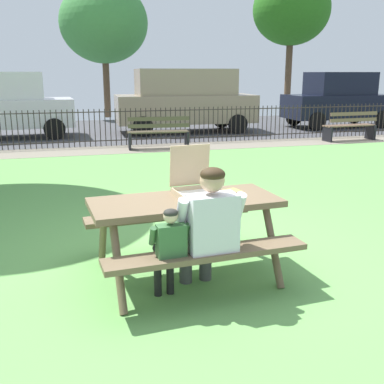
{
  "coord_description": "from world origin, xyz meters",
  "views": [
    {
      "loc": [
        -1.15,
        -4.56,
        1.94
      ],
      "look_at": [
        0.08,
        -0.12,
        0.75
      ],
      "focal_mm": 43.22,
      "sensor_mm": 36.0,
      "label": 1
    }
  ],
  "objects_px": {
    "pizza_slice_on_table": "(232,191)",
    "park_bench_right": "(350,127)",
    "park_bench_center": "(158,133)",
    "parked_car_far_right": "(339,99)",
    "adult_at_table": "(208,226)",
    "far_tree_center": "(291,10)",
    "far_tree_midleft": "(104,23)",
    "child_at_table": "(169,246)",
    "parked_car_center": "(6,105)",
    "pizza_box_open": "(195,183)",
    "parked_car_right": "(185,99)",
    "picnic_table_foreground": "(185,216)"
  },
  "relations": [
    {
      "from": "park_bench_center",
      "to": "adult_at_table",
      "type": "bearing_deg",
      "value": -98.46
    },
    {
      "from": "parked_car_center",
      "to": "pizza_box_open",
      "type": "bearing_deg",
      "value": -75.36
    },
    {
      "from": "pizza_box_open",
      "to": "far_tree_midleft",
      "type": "distance_m",
      "value": 17.47
    },
    {
      "from": "far_tree_center",
      "to": "park_bench_right",
      "type": "bearing_deg",
      "value": -106.04
    },
    {
      "from": "parked_car_center",
      "to": "far_tree_center",
      "type": "relative_size",
      "value": 0.61
    },
    {
      "from": "picnic_table_foreground",
      "to": "far_tree_midleft",
      "type": "height_order",
      "value": "far_tree_midleft"
    },
    {
      "from": "pizza_slice_on_table",
      "to": "park_bench_right",
      "type": "relative_size",
      "value": 0.16
    },
    {
      "from": "parked_car_center",
      "to": "far_tree_midleft",
      "type": "relative_size",
      "value": 0.69
    },
    {
      "from": "pizza_slice_on_table",
      "to": "parked_car_right",
      "type": "bearing_deg",
      "value": 77.76
    },
    {
      "from": "picnic_table_foreground",
      "to": "pizza_slice_on_table",
      "type": "distance_m",
      "value": 0.59
    },
    {
      "from": "pizza_box_open",
      "to": "parked_car_right",
      "type": "relative_size",
      "value": 0.11
    },
    {
      "from": "pizza_box_open",
      "to": "far_tree_midleft",
      "type": "bearing_deg",
      "value": 87.48
    },
    {
      "from": "pizza_slice_on_table",
      "to": "child_at_table",
      "type": "height_order",
      "value": "child_at_table"
    },
    {
      "from": "far_tree_center",
      "to": "parked_car_right",
      "type": "bearing_deg",
      "value": -137.93
    },
    {
      "from": "pizza_slice_on_table",
      "to": "parked_car_right",
      "type": "relative_size",
      "value": 0.06
    },
    {
      "from": "parked_car_far_right",
      "to": "parked_car_right",
      "type": "bearing_deg",
      "value": -180.0
    },
    {
      "from": "child_at_table",
      "to": "parked_car_far_right",
      "type": "relative_size",
      "value": 0.22
    },
    {
      "from": "park_bench_center",
      "to": "parked_car_center",
      "type": "bearing_deg",
      "value": 140.6
    },
    {
      "from": "adult_at_table",
      "to": "parked_car_center",
      "type": "distance_m",
      "value": 11.94
    },
    {
      "from": "parked_car_right",
      "to": "parked_car_far_right",
      "type": "bearing_deg",
      "value": 0.0
    },
    {
      "from": "parked_car_center",
      "to": "far_tree_center",
      "type": "height_order",
      "value": "far_tree_center"
    },
    {
      "from": "picnic_table_foreground",
      "to": "parked_car_right",
      "type": "bearing_deg",
      "value": 75.32
    },
    {
      "from": "far_tree_center",
      "to": "parked_car_far_right",
      "type": "bearing_deg",
      "value": -99.71
    },
    {
      "from": "pizza_slice_on_table",
      "to": "adult_at_table",
      "type": "relative_size",
      "value": 0.22
    },
    {
      "from": "picnic_table_foreground",
      "to": "parked_car_center",
      "type": "bearing_deg",
      "value": 103.73
    },
    {
      "from": "adult_at_table",
      "to": "parked_car_far_right",
      "type": "relative_size",
      "value": 0.31
    },
    {
      "from": "pizza_box_open",
      "to": "pizza_slice_on_table",
      "type": "distance_m",
      "value": 0.41
    },
    {
      "from": "adult_at_table",
      "to": "parked_car_center",
      "type": "bearing_deg",
      "value": 103.52
    },
    {
      "from": "park_bench_right",
      "to": "far_tree_midleft",
      "type": "distance_m",
      "value": 11.93
    },
    {
      "from": "park_bench_center",
      "to": "parked_car_far_right",
      "type": "height_order",
      "value": "parked_car_far_right"
    },
    {
      "from": "park_bench_center",
      "to": "far_tree_center",
      "type": "relative_size",
      "value": 0.25
    },
    {
      "from": "park_bench_right",
      "to": "parked_car_center",
      "type": "height_order",
      "value": "parked_car_center"
    },
    {
      "from": "far_tree_center",
      "to": "child_at_table",
      "type": "bearing_deg",
      "value": -119.46
    },
    {
      "from": "parked_car_far_right",
      "to": "far_tree_midleft",
      "type": "relative_size",
      "value": 0.68
    },
    {
      "from": "pizza_slice_on_table",
      "to": "park_bench_right",
      "type": "bearing_deg",
      "value": 49.44
    },
    {
      "from": "pizza_slice_on_table",
      "to": "child_at_table",
      "type": "xyz_separation_m",
      "value": [
        -0.82,
        -0.71,
        -0.25
      ]
    },
    {
      "from": "park_bench_right",
      "to": "park_bench_center",
      "type": "bearing_deg",
      "value": 180.0
    },
    {
      "from": "picnic_table_foreground",
      "to": "parked_car_right",
      "type": "xyz_separation_m",
      "value": [
        2.91,
        11.11,
        0.5
      ]
    },
    {
      "from": "park_bench_center",
      "to": "child_at_table",
      "type": "bearing_deg",
      "value": -100.83
    },
    {
      "from": "parked_car_far_right",
      "to": "far_tree_center",
      "type": "relative_size",
      "value": 0.59
    },
    {
      "from": "adult_at_table",
      "to": "pizza_box_open",
      "type": "bearing_deg",
      "value": 84.39
    },
    {
      "from": "park_bench_center",
      "to": "parked_car_center",
      "type": "relative_size",
      "value": 0.41
    },
    {
      "from": "far_tree_midleft",
      "to": "pizza_slice_on_table",
      "type": "bearing_deg",
      "value": -91.2
    },
    {
      "from": "adult_at_table",
      "to": "child_at_table",
      "type": "bearing_deg",
      "value": -172.09
    },
    {
      "from": "adult_at_table",
      "to": "far_tree_center",
      "type": "relative_size",
      "value": 0.18
    },
    {
      "from": "pizza_slice_on_table",
      "to": "far_tree_midleft",
      "type": "height_order",
      "value": "far_tree_midleft"
    },
    {
      "from": "adult_at_table",
      "to": "park_bench_center",
      "type": "bearing_deg",
      "value": 81.54
    },
    {
      "from": "picnic_table_foreground",
      "to": "parked_car_far_right",
      "type": "height_order",
      "value": "parked_car_far_right"
    },
    {
      "from": "child_at_table",
      "to": "parked_car_center",
      "type": "height_order",
      "value": "parked_car_center"
    },
    {
      "from": "park_bench_right",
      "to": "far_tree_center",
      "type": "relative_size",
      "value": 0.25
    }
  ]
}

